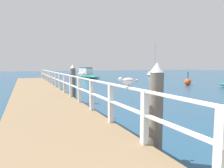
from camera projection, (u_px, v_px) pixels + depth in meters
The scene contains 9 objects.
pier_deck at pixel (38, 95), 11.81m from camera, with size 2.81×26.93×0.53m, color #846B4C.
pier_railing at pixel (60, 79), 12.28m from camera, with size 0.12×25.45×1.06m.
dock_piling_near at pixel (156, 113), 3.99m from camera, with size 0.29×0.29×2.12m.
dock_piling_far at pixel (73, 84), 10.60m from camera, with size 0.29×0.29×2.12m.
seagull_foreground at pixel (128, 81), 4.23m from camera, with size 0.47×0.22×0.21m.
seagull_background at pixel (81, 74), 7.70m from camera, with size 0.27×0.44×0.21m.
boat_1 at pixel (87, 75), 32.09m from camera, with size 3.12×7.05×1.79m.
boat_2 at pixel (154, 74), 37.38m from camera, with size 2.99×6.04×6.25m.
channel_buoy at pixel (188, 82), 20.27m from camera, with size 0.70×0.70×1.40m.
Camera 1 is at (-0.77, 0.93, 2.05)m, focal length 30.79 mm.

